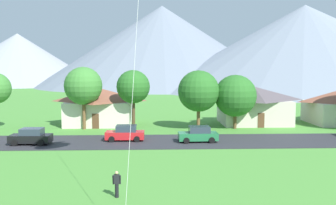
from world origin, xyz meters
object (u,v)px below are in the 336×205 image
parked_car_green_mid_west (198,134)px  house_left_center (254,104)px  watcher_person (117,184)px  house_leftmost (100,106)px  parked_car_red_west_end (125,133)px  tree_near_left (133,87)px  tree_left_of_center (83,86)px  tree_center (199,91)px  parked_car_black_mid_east (31,137)px  tree_near_right (235,96)px

parked_car_green_mid_west → house_left_center: bearing=53.6°
watcher_person → house_leftmost: bearing=100.3°
house_leftmost → parked_car_green_mid_west: bearing=-46.6°
house_left_center → parked_car_red_west_end: house_left_center is taller
parked_car_green_mid_west → tree_near_left: bearing=129.4°
house_leftmost → tree_near_left: (5.01, -4.11, 2.85)m
tree_left_of_center → parked_car_red_west_end: size_ratio=1.93×
tree_left_of_center → house_left_center: bearing=9.7°
house_left_center → tree_near_left: (-17.05, -3.87, 2.76)m
tree_center → watcher_person: size_ratio=4.60×
parked_car_black_mid_east → house_leftmost: bearing=69.6°
tree_near_right → parked_car_green_mid_west: (-5.92, -8.71, -3.49)m
house_left_center → tree_center: (-8.57, -4.74, 2.25)m
tree_left_of_center → parked_car_red_west_end: (5.99, -7.98, -4.80)m
tree_near_right → parked_car_black_mid_east: bearing=-158.4°
tree_near_left → parked_car_red_west_end: size_ratio=1.83×
tree_left_of_center → tree_near_right: (19.83, -0.25, -1.31)m
parked_car_red_west_end → tree_center: bearing=39.1°
watcher_person → tree_near_right: bearing=62.7°
parked_car_green_mid_west → tree_left_of_center: bearing=147.2°
tree_near_right → parked_car_green_mid_west: bearing=-124.2°
watcher_person → parked_car_red_west_end: bearing=92.7°
parked_car_green_mid_west → watcher_person: 17.99m
parked_car_black_mid_east → tree_near_left: bearing=43.7°
tree_near_left → parked_car_black_mid_east: 14.79m
house_leftmost → parked_car_red_west_end: house_leftmost is taller
parked_car_red_west_end → watcher_person: 17.53m
house_left_center → parked_car_green_mid_west: house_left_center is taller
tree_near_left → watcher_person: size_ratio=4.62×
house_left_center → tree_near_left: tree_near_left is taller
tree_near_right → watcher_person: (-13.02, -25.23, -3.48)m
tree_near_right → parked_car_black_mid_east: (-23.54, -9.31, -3.49)m
tree_center → tree_left_of_center: bearing=177.2°
house_left_center → tree_near_right: tree_near_right is taller
house_leftmost → tree_near_left: 7.08m
tree_left_of_center → tree_center: size_ratio=1.06×
house_leftmost → tree_left_of_center: size_ratio=1.18×
parked_car_black_mid_east → watcher_person: (10.52, -15.92, 0.01)m
house_left_center → parked_car_black_mid_east: house_left_center is taller
parked_car_green_mid_west → parked_car_black_mid_east: same height
house_left_center → tree_near_right: (-3.65, -4.27, 1.60)m
tree_center → parked_car_green_mid_west: 9.27m
parked_car_red_west_end → parked_car_green_mid_west: 7.98m
house_leftmost → parked_car_green_mid_west: size_ratio=2.26×
tree_left_of_center → parked_car_red_west_end: tree_left_of_center is taller
parked_car_black_mid_east → house_left_center: bearing=26.5°
tree_center → tree_near_right: (4.91, 0.47, -0.66)m
parked_car_black_mid_east → watcher_person: size_ratio=2.54×
tree_near_right → parked_car_green_mid_west: 11.09m
tree_near_left → parked_car_red_west_end: 9.37m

